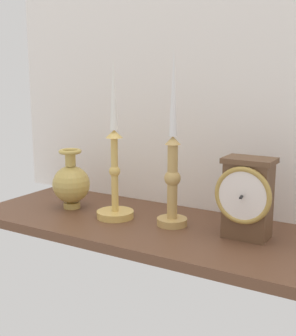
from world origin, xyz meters
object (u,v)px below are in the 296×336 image
at_px(candlestick_tall_left, 173,171).
at_px(brass_vase_bulbous, 71,183).
at_px(mantel_clock, 247,197).
at_px(candlestick_tall_center, 115,174).

relative_size(candlestick_tall_left, brass_vase_bulbous, 2.56).
xyz_separation_m(mantel_clock, brass_vase_bulbous, (-0.50, -0.02, -0.02)).
relative_size(mantel_clock, candlestick_tall_center, 0.45).
relative_size(mantel_clock, brass_vase_bulbous, 1.11).
bearing_deg(brass_vase_bulbous, candlestick_tall_left, 2.45).
xyz_separation_m(candlestick_tall_left, brass_vase_bulbous, (-0.31, -0.01, -0.06)).
height_order(mantel_clock, candlestick_tall_left, candlestick_tall_left).
distance_m(candlestick_tall_center, brass_vase_bulbous, 0.16).
bearing_deg(candlestick_tall_left, brass_vase_bulbous, -177.55).
bearing_deg(brass_vase_bulbous, mantel_clock, 2.28).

